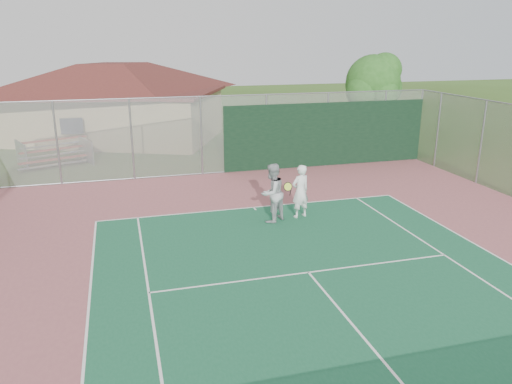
# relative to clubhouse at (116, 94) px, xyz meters

# --- Properties ---
(back_fence) EXTENTS (20.08, 0.11, 3.53)m
(back_fence) POSITION_rel_clubhouse_xyz_m (6.62, -9.76, -1.06)
(back_fence) COLOR gray
(back_fence) RESTS_ON ground
(side_fence_right) EXTENTS (0.08, 9.00, 3.50)m
(side_fence_right) POSITION_rel_clubhouse_xyz_m (14.51, -14.24, -0.97)
(side_fence_right) COLOR gray
(side_fence_right) RESTS_ON ground
(clubhouse) EXTENTS (14.71, 12.57, 5.37)m
(clubhouse) POSITION_rel_clubhouse_xyz_m (0.00, 0.00, 0.00)
(clubhouse) COLOR tan
(clubhouse) RESTS_ON ground
(bleachers) EXTENTS (3.73, 2.88, 1.16)m
(bleachers) POSITION_rel_clubhouse_xyz_m (-3.11, -5.91, -2.11)
(bleachers) COLOR #A83F26
(bleachers) RESTS_ON ground
(tree) EXTENTS (3.70, 3.50, 5.16)m
(tree) POSITION_rel_clubhouse_xyz_m (14.45, -4.96, 0.66)
(tree) COLOR #322212
(tree) RESTS_ON ground
(player_white_front) EXTENTS (1.10, 0.71, 1.84)m
(player_white_front) POSITION_rel_clubhouse_xyz_m (5.78, -16.25, -1.80)
(player_white_front) COLOR white
(player_white_front) RESTS_ON ground
(player_grey_back) EXTENTS (1.21, 1.16, 1.98)m
(player_grey_back) POSITION_rel_clubhouse_xyz_m (4.73, -16.40, -1.74)
(player_grey_back) COLOR #A7AAAC
(player_grey_back) RESTS_ON ground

